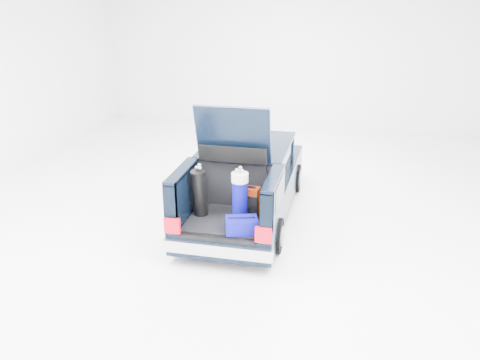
% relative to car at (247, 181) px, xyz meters
% --- Properties ---
extents(ground, '(14.00, 14.00, 0.00)m').
position_rel_car_xyz_m(ground, '(0.00, -0.11, -0.67)').
color(ground, white).
rests_on(ground, ground).
extents(car, '(1.87, 4.65, 2.47)m').
position_rel_car_xyz_m(car, '(0.00, 0.00, 0.00)').
color(car, black).
rests_on(car, ground).
extents(red_suitcase, '(0.36, 0.26, 0.55)m').
position_rel_car_xyz_m(red_suitcase, '(0.34, -1.39, 0.19)').
color(red_suitcase, '#641903').
rests_on(red_suitcase, car).
extents(black_golf_bag, '(0.29, 0.36, 0.92)m').
position_rel_car_xyz_m(black_golf_bag, '(-0.50, -1.53, 0.34)').
color(black_golf_bag, black).
rests_on(black_golf_bag, car).
extents(blue_golf_bag, '(0.37, 0.37, 0.95)m').
position_rel_car_xyz_m(blue_golf_bag, '(0.21, -1.56, 0.36)').
color(blue_golf_bag, black).
rests_on(blue_golf_bag, car).
extents(blue_duffel, '(0.58, 0.46, 0.27)m').
position_rel_car_xyz_m(blue_duffel, '(0.34, -2.01, 0.05)').
color(blue_duffel, '#070574').
rests_on(blue_duffel, car).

